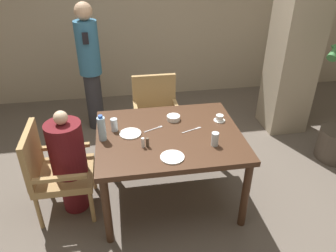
# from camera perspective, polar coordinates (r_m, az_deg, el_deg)

# --- Properties ---
(ground_plane) EXTENTS (16.00, 16.00, 0.00)m
(ground_plane) POSITION_cam_1_polar(r_m,az_deg,el_deg) (3.47, 0.15, -11.94)
(ground_plane) COLOR #60564C
(wall_back) EXTENTS (8.00, 0.06, 2.80)m
(wall_back) POSITION_cam_1_polar(r_m,az_deg,el_deg) (5.16, -4.72, 19.92)
(wall_back) COLOR tan
(wall_back) RESTS_ON ground_plane
(pillar_stone) EXTENTS (0.51, 0.51, 2.70)m
(pillar_stone) POSITION_cam_1_polar(r_m,az_deg,el_deg) (4.42, 21.77, 15.51)
(pillar_stone) COLOR tan
(pillar_stone) RESTS_ON ground_plane
(dining_table) EXTENTS (1.33, 1.09, 0.75)m
(dining_table) POSITION_cam_1_polar(r_m,az_deg,el_deg) (3.06, 0.17, -2.69)
(dining_table) COLOR #422819
(dining_table) RESTS_ON ground_plane
(chair_left_side) EXTENTS (0.53, 0.53, 0.89)m
(chair_left_side) POSITION_cam_1_polar(r_m,az_deg,el_deg) (3.20, -19.24, -7.04)
(chair_left_side) COLOR #A88451
(chair_left_side) RESTS_ON ground_plane
(diner_in_left_chair) EXTENTS (0.32, 0.32, 1.06)m
(diner_in_left_chair) POSITION_cam_1_polar(r_m,az_deg,el_deg) (3.14, -16.87, -5.92)
(diner_in_left_chair) COLOR #5B1419
(diner_in_left_chair) RESTS_ON ground_plane
(chair_far_side) EXTENTS (0.53, 0.53, 0.89)m
(chair_far_side) POSITION_cam_1_polar(r_m,az_deg,el_deg) (3.97, -2.10, 2.51)
(chair_far_side) COLOR #A88451
(chair_far_side) RESTS_ON ground_plane
(standing_host) EXTENTS (0.28, 0.32, 1.67)m
(standing_host) POSITION_cam_1_polar(r_m,az_deg,el_deg) (4.35, -13.43, 10.29)
(standing_host) COLOR #2D2D33
(standing_host) RESTS_ON ground_plane
(plate_main_left) EXTENTS (0.20, 0.20, 0.01)m
(plate_main_left) POSITION_cam_1_polar(r_m,az_deg,el_deg) (3.02, -6.57, -1.31)
(plate_main_left) COLOR white
(plate_main_left) RESTS_ON dining_table
(plate_main_right) EXTENTS (0.20, 0.20, 0.01)m
(plate_main_right) POSITION_cam_1_polar(r_m,az_deg,el_deg) (2.70, 0.75, -5.44)
(plate_main_right) COLOR white
(plate_main_right) RESTS_ON dining_table
(teacup_with_saucer) EXTENTS (0.11, 0.11, 0.06)m
(teacup_with_saucer) POSITION_cam_1_polar(r_m,az_deg,el_deg) (3.25, 8.97, 1.32)
(teacup_with_saucer) COLOR white
(teacup_with_saucer) RESTS_ON dining_table
(bowl_small) EXTENTS (0.13, 0.13, 0.05)m
(bowl_small) POSITION_cam_1_polar(r_m,az_deg,el_deg) (3.22, 0.95, 1.43)
(bowl_small) COLOR white
(bowl_small) RESTS_ON dining_table
(water_bottle) EXTENTS (0.07, 0.07, 0.24)m
(water_bottle) POSITION_cam_1_polar(r_m,az_deg,el_deg) (2.93, -11.47, -0.45)
(water_bottle) COLOR #A3C6DB
(water_bottle) RESTS_ON dining_table
(glass_tall_near) EXTENTS (0.06, 0.06, 0.12)m
(glass_tall_near) POSITION_cam_1_polar(r_m,az_deg,el_deg) (3.07, -9.36, 0.20)
(glass_tall_near) COLOR silver
(glass_tall_near) RESTS_ON dining_table
(glass_tall_mid) EXTENTS (0.06, 0.06, 0.12)m
(glass_tall_mid) POSITION_cam_1_polar(r_m,az_deg,el_deg) (2.85, 8.18, -2.28)
(glass_tall_mid) COLOR silver
(glass_tall_mid) RESTS_ON dining_table
(salt_shaker) EXTENTS (0.03, 0.03, 0.09)m
(salt_shaker) POSITION_cam_1_polar(r_m,az_deg,el_deg) (2.81, -4.40, -2.91)
(salt_shaker) COLOR white
(salt_shaker) RESTS_ON dining_table
(pepper_shaker) EXTENTS (0.03, 0.03, 0.09)m
(pepper_shaker) POSITION_cam_1_polar(r_m,az_deg,el_deg) (2.82, -3.60, -2.88)
(pepper_shaker) COLOR #4C3D2D
(pepper_shaker) RESTS_ON dining_table
(fork_beside_plate) EXTENTS (0.19, 0.09, 0.00)m
(fork_beside_plate) POSITION_cam_1_polar(r_m,az_deg,el_deg) (3.09, -2.27, -0.45)
(fork_beside_plate) COLOR silver
(fork_beside_plate) RESTS_ON dining_table
(knife_beside_plate) EXTENTS (0.20, 0.09, 0.00)m
(knife_beside_plate) POSITION_cam_1_polar(r_m,az_deg,el_deg) (3.08, 4.29, -0.65)
(knife_beside_plate) COLOR silver
(knife_beside_plate) RESTS_ON dining_table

